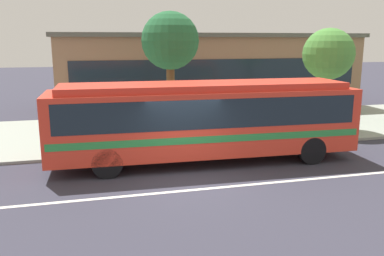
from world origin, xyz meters
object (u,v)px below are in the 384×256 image
(pedestrian_walking_along_curb, at_px, (278,118))
(bus_stop_sign, at_px, (290,107))
(transit_bus, at_px, (205,117))
(pedestrian_waiting_near_sign, at_px, (141,120))
(street_tree_near_stop, at_px, (170,42))
(pedestrian_standing_by_tree, at_px, (69,123))
(street_tree_mid_block, at_px, (328,55))

(pedestrian_walking_along_curb, relative_size, bus_stop_sign, 0.71)
(transit_bus, distance_m, pedestrian_waiting_near_sign, 3.52)
(pedestrian_walking_along_curb, xyz_separation_m, street_tree_near_stop, (-4.24, 2.55, 3.23))
(pedestrian_standing_by_tree, bearing_deg, transit_bus, -30.77)
(street_tree_near_stop, distance_m, street_tree_mid_block, 7.59)
(bus_stop_sign, bearing_deg, street_tree_mid_block, 33.63)
(bus_stop_sign, relative_size, street_tree_mid_block, 0.48)
(pedestrian_waiting_near_sign, bearing_deg, pedestrian_walking_along_curb, -8.53)
(transit_bus, relative_size, street_tree_mid_block, 2.28)
(transit_bus, relative_size, pedestrian_standing_by_tree, 6.48)
(pedestrian_waiting_near_sign, bearing_deg, bus_stop_sign, -11.05)
(pedestrian_waiting_near_sign, height_order, pedestrian_standing_by_tree, pedestrian_standing_by_tree)
(transit_bus, xyz_separation_m, street_tree_near_stop, (-0.35, 4.55, 2.62))
(street_tree_near_stop, bearing_deg, pedestrian_walking_along_curb, -31.07)
(transit_bus, xyz_separation_m, street_tree_mid_block, (7.15, 3.58, 1.99))
(street_tree_near_stop, height_order, street_tree_mid_block, street_tree_near_stop)
(pedestrian_standing_by_tree, bearing_deg, pedestrian_walking_along_curb, -5.97)
(street_tree_near_stop, relative_size, street_tree_mid_block, 1.15)
(transit_bus, distance_m, street_tree_mid_block, 8.24)
(bus_stop_sign, xyz_separation_m, street_tree_mid_block, (2.89, 1.92, 2.06))
(transit_bus, distance_m, pedestrian_walking_along_curb, 4.41)
(pedestrian_waiting_near_sign, height_order, street_tree_near_stop, street_tree_near_stop)
(street_tree_mid_block, bearing_deg, bus_stop_sign, -146.37)
(pedestrian_standing_by_tree, bearing_deg, pedestrian_waiting_near_sign, -0.82)
(bus_stop_sign, xyz_separation_m, street_tree_near_stop, (-4.62, 2.89, 2.69))
(pedestrian_walking_along_curb, bearing_deg, bus_stop_sign, -41.81)
(pedestrian_waiting_near_sign, height_order, street_tree_mid_block, street_tree_mid_block)
(pedestrian_standing_by_tree, bearing_deg, bus_stop_sign, -7.81)
(pedestrian_waiting_near_sign, height_order, bus_stop_sign, bus_stop_sign)
(pedestrian_standing_by_tree, relative_size, street_tree_near_stop, 0.31)
(pedestrian_standing_by_tree, relative_size, street_tree_mid_block, 0.35)
(transit_bus, bearing_deg, street_tree_near_stop, 94.43)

